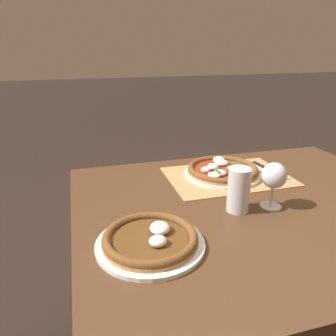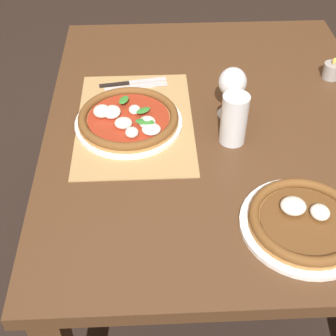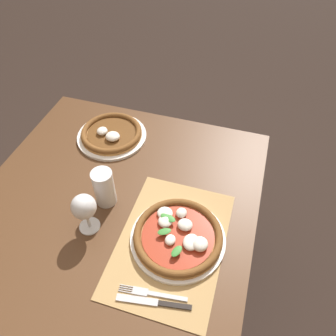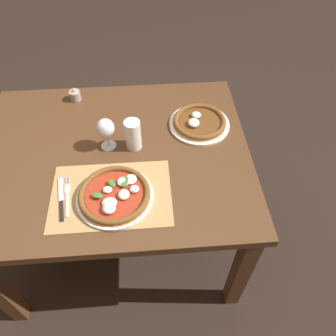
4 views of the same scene
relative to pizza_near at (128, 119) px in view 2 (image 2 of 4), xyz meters
name	(u,v)px [view 2 (image 2 of 4)]	position (x,y,z in m)	size (l,w,h in m)	color
ground_plane	(204,267)	(-0.02, 0.26, -0.76)	(24.00, 24.00, 0.00)	black
dining_table	(215,146)	(-0.02, 0.26, -0.12)	(1.23, 0.99, 0.74)	#4C301C
paper_placemat	(135,121)	(-0.02, 0.02, -0.02)	(0.48, 0.33, 0.00)	#A88451
pizza_near	(128,119)	(0.00, 0.00, 0.00)	(0.31, 0.31, 0.05)	white
pizza_far	(304,221)	(0.39, 0.40, 0.00)	(0.29, 0.29, 0.05)	white
wine_glass	(232,84)	(-0.04, 0.30, 0.08)	(0.08, 0.08, 0.16)	silver
pint_glass	(234,120)	(0.08, 0.29, 0.05)	(0.07, 0.07, 0.15)	silver
fork	(137,86)	(-0.19, 0.02, -0.02)	(0.04, 0.20, 0.00)	#B7B7BC
knife	(133,83)	(-0.22, 0.01, -0.02)	(0.05, 0.22, 0.01)	black
votive_candle	(332,71)	(-0.22, 0.65, 0.00)	(0.06, 0.06, 0.07)	gray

